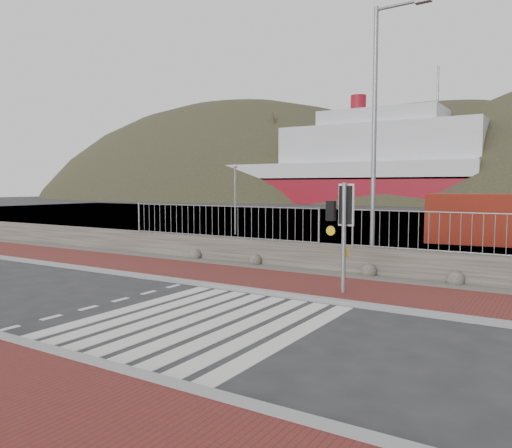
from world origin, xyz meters
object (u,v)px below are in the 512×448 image
Objects in this scene: streetlight at (379,124)px; shipping_container at (491,219)px; ferry at (342,170)px; traffic_signal_far at (343,214)px.

shipping_container is (2.27, 10.55, -3.67)m from streetlight.
ferry is at bearing 117.30° from streetlight.
ferry reaches higher than shipping_container.
streetlight is (25.74, -59.81, -0.45)m from ferry.
traffic_signal_far is 0.50× the size of shipping_container.
ferry is 56.82m from shipping_container.
traffic_signal_far is 4.95m from streetlight.
streetlight reaches higher than traffic_signal_far.
streetlight is 11.40m from shipping_container.
traffic_signal_far is at bearing -67.72° from ferry.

